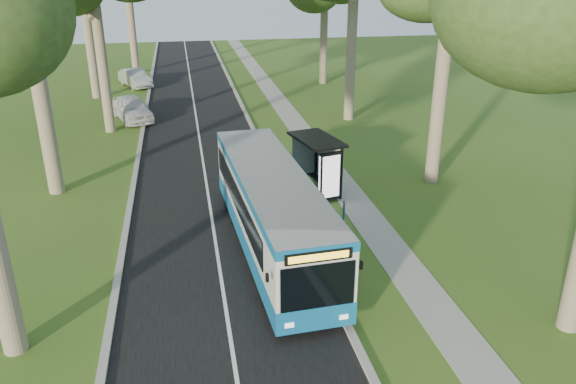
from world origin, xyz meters
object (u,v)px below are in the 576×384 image
bus_shelter (322,157)px  car_silver (135,78)px  bus (272,211)px  litter_bin (318,205)px  car_white (132,108)px  bus_stop_sign (343,225)px

bus_shelter → car_silver: size_ratio=0.75×
bus → litter_bin: (2.40, 2.59, -1.11)m
car_white → litter_bin: bearing=-81.2°
bus_stop_sign → litter_bin: bearing=102.0°
car_silver → litter_bin: bearing=-95.6°
car_white → car_silver: (-0.45, 11.15, -0.09)m
car_white → car_silver: car_white is taller
bus → bus_shelter: bearing=53.9°
bus_shelter → car_white: size_ratio=0.69×
bus_stop_sign → litter_bin: (0.13, 4.24, -1.09)m
bus_stop_sign → bus: bearing=157.8°
car_silver → car_white: bearing=-111.1°
car_silver → bus_shelter: bearing=-92.8°
bus_stop_sign → car_white: (-8.61, 21.65, -0.74)m
bus → bus_shelter: bus is taller
bus → bus_shelter: size_ratio=3.47×
bus_stop_sign → car_silver: bearing=119.3°
bus → car_silver: bus is taller
bus_stop_sign → car_white: size_ratio=0.52×
bus → car_white: (-6.34, 20.01, -0.75)m
bus → bus_stop_sign: bearing=-39.4°
bus_shelter → car_white: (-9.44, 15.17, -1.03)m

